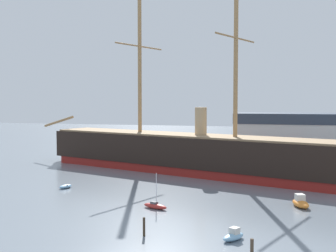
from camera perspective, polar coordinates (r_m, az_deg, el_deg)
The scene contains 8 objects.
tall_ship at distance 85.31m, azimuth 2.06°, elevation -3.38°, with size 70.61×30.05×35.30m.
motorboat_foreground_right at distance 45.66m, azimuth 8.32°, elevation -13.64°, with size 2.45×3.15×1.23m.
sailboat_near_centre at distance 57.53m, azimuth -1.64°, elevation -10.09°, with size 3.66×2.25×4.58m.
dinghy_mid_left at distance 72.17m, azimuth -12.90°, elevation -7.50°, with size 1.72×2.63×0.57m.
motorboat_mid_right at distance 60.76m, azimuth 16.49°, elevation -9.32°, with size 2.87×4.21×1.63m.
dinghy_distant_centre at distance 100.98m, azimuth 8.14°, elevation -4.38°, with size 2.53×2.27×0.56m.
mooring_piling_nearest at distance 42.33m, azimuth 10.62°, elevation -14.74°, with size 0.31×0.31×1.28m, color #4C3D2D.
mooring_piling_left_pair at distance 46.40m, azimuth -3.07°, elevation -12.67°, with size 0.25×0.25×1.89m, color #382B1E.
Camera 1 is at (14.76, -34.81, 13.70)m, focal length 47.97 mm.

